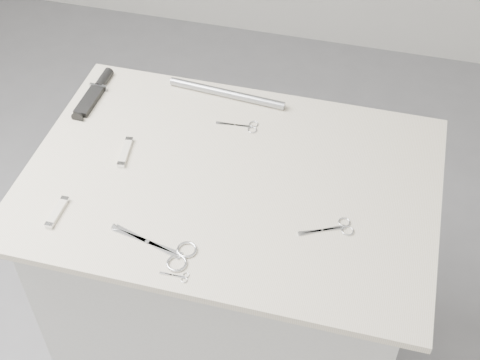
% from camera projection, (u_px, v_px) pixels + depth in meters
% --- Properties ---
extents(plinth, '(0.90, 0.60, 0.90)m').
position_uv_depth(plinth, '(232.00, 290.00, 1.95)').
color(plinth, silver).
rests_on(plinth, ground).
extents(display_board, '(1.00, 0.70, 0.02)m').
position_uv_depth(display_board, '(231.00, 181.00, 1.62)').
color(display_board, beige).
rests_on(display_board, plinth).
extents(large_shears, '(0.20, 0.10, 0.01)m').
position_uv_depth(large_shears, '(169.00, 251.00, 1.46)').
color(large_shears, silver).
rests_on(large_shears, display_board).
extents(embroidery_scissors_a, '(0.12, 0.08, 0.00)m').
position_uv_depth(embroidery_scissors_a, '(336.00, 228.00, 1.50)').
color(embroidery_scissors_a, silver).
rests_on(embroidery_scissors_a, display_board).
extents(embroidery_scissors_b, '(0.11, 0.05, 0.00)m').
position_uv_depth(embroidery_scissors_b, '(245.00, 126.00, 1.75)').
color(embroidery_scissors_b, silver).
rests_on(embroidery_scissors_b, display_board).
extents(tiny_scissors, '(0.06, 0.03, 0.00)m').
position_uv_depth(tiny_scissors, '(178.00, 276.00, 1.41)').
color(tiny_scissors, silver).
rests_on(tiny_scissors, display_board).
extents(sheathed_knife, '(0.04, 0.20, 0.03)m').
position_uv_depth(sheathed_knife, '(96.00, 91.00, 1.84)').
color(sheathed_knife, black).
rests_on(sheathed_knife, display_board).
extents(pocket_knife_a, '(0.04, 0.11, 0.01)m').
position_uv_depth(pocket_knife_a, '(125.00, 152.00, 1.67)').
color(pocket_knife_a, silver).
rests_on(pocket_knife_a, display_board).
extents(pocket_knife_b, '(0.02, 0.09, 0.01)m').
position_uv_depth(pocket_knife_b, '(57.00, 212.00, 1.53)').
color(pocket_knife_b, silver).
rests_on(pocket_knife_b, display_board).
extents(metal_rail, '(0.33, 0.05, 0.02)m').
position_uv_depth(metal_rail, '(227.00, 93.00, 1.83)').
color(metal_rail, '#94979C').
rests_on(metal_rail, display_board).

